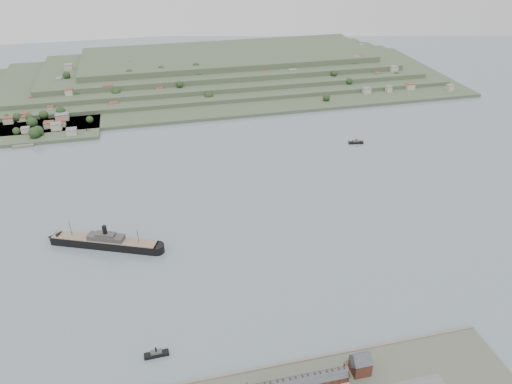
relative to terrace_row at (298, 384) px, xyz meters
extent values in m
plane|color=slate|center=(10.00, 168.02, -6.84)|extent=(1400.00, 1400.00, 0.00)
cube|color=slate|center=(10.00, 19.02, -5.54)|extent=(220.00, 2.00, 2.60)
cube|color=#33363A|center=(0.00, 0.02, 2.16)|extent=(55.60, 8.15, 8.15)
cube|color=#4D271B|center=(27.50, 0.02, 3.16)|extent=(0.50, 8.40, 3.00)
cube|color=#2D2019|center=(-16.50, 0.02, 4.56)|extent=(0.90, 1.40, 3.20)
cube|color=#2D2019|center=(-2.75, 0.02, 4.56)|extent=(0.90, 1.40, 3.20)
cube|color=#2D2019|center=(2.75, 0.02, 4.56)|extent=(0.90, 1.40, 3.20)
cube|color=#2D2019|center=(16.50, 0.02, 4.56)|extent=(0.90, 1.40, 3.20)
cube|color=#2D2019|center=(22.00, 0.02, 4.56)|extent=(0.90, 1.40, 3.20)
cube|color=#4D271B|center=(37.50, 4.02, -0.34)|extent=(10.00, 10.00, 9.00)
cube|color=#33363A|center=(37.50, 4.02, 4.16)|extent=(10.40, 10.18, 10.18)
cube|color=#33432C|center=(10.00, 528.02, -4.84)|extent=(760.00, 260.00, 4.00)
cube|color=#33432C|center=(30.00, 553.02, -0.34)|extent=(680.00, 220.00, 5.00)
cube|color=#33432C|center=(45.00, 568.02, 5.16)|extent=(600.00, 200.00, 6.00)
cube|color=#33432C|center=(60.00, 583.02, 11.66)|extent=(520.00, 180.00, 7.00)
cube|color=#33432C|center=(75.00, 598.02, 19.16)|extent=(440.00, 160.00, 8.00)
cube|color=#33432C|center=(-190.00, 418.02, -4.84)|extent=(150.00, 90.00, 4.00)
cube|color=slate|center=(-195.00, 376.02, -5.44)|extent=(22.00, 14.00, 2.80)
cube|color=black|center=(-104.46, 162.42, -3.56)|extent=(82.06, 43.50, 6.57)
cone|color=black|center=(-143.28, 179.00, -3.56)|extent=(14.77, 14.77, 11.26)
cylinder|color=black|center=(-65.65, 145.85, -3.56)|extent=(11.26, 11.26, 6.57)
cube|color=#7F6A54|center=(-104.46, 162.42, 0.01)|extent=(79.96, 41.90, 0.56)
cube|color=#3F3D3A|center=(-102.74, 161.69, 2.07)|extent=(29.19, 18.81, 3.75)
cube|color=#3F3D3A|center=(-102.74, 161.69, 4.60)|extent=(16.38, 11.93, 2.34)
cylinder|color=black|center=(-102.74, 161.69, 8.17)|extent=(3.38, 3.38, 8.44)
cylinder|color=#3F2F1D|center=(-128.62, 172.74, 6.29)|extent=(0.47, 0.47, 15.01)
cylinder|color=#3F2F1D|center=(-78.58, 151.37, 5.35)|extent=(0.47, 0.47, 13.13)
cube|color=black|center=(-72.94, 43.76, -5.68)|extent=(14.60, 4.23, 2.32)
cube|color=#3F3D3A|center=(-72.94, 43.76, -3.94)|extent=(6.60, 3.26, 1.74)
cylinder|color=black|center=(-72.94, 43.76, -2.00)|extent=(0.97, 0.97, 3.39)
cube|color=black|center=(-128.98, 393.02, -5.59)|extent=(19.50, 11.09, 2.51)
cube|color=#3F3D3A|center=(-128.98, 393.02, -3.70)|extent=(9.37, 6.72, 1.88)
cylinder|color=black|center=(-128.98, 393.02, -1.61)|extent=(1.05, 1.05, 3.66)
cube|color=black|center=(161.63, 295.50, -5.75)|extent=(16.78, 6.65, 2.18)
cube|color=#3F3D3A|center=(161.63, 295.50, -4.12)|extent=(7.76, 4.57, 1.63)
cylinder|color=black|center=(161.63, 295.50, -2.31)|extent=(0.91, 0.91, 3.17)
camera|label=1|loc=(-64.29, -169.27, 223.20)|focal=35.00mm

